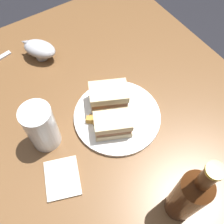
# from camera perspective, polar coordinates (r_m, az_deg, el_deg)

# --- Properties ---
(ground_plane) EXTENTS (6.00, 6.00, 0.00)m
(ground_plane) POSITION_cam_1_polar(r_m,az_deg,el_deg) (1.51, -0.62, -16.05)
(ground_plane) COLOR black
(dining_table) EXTENTS (1.14, 0.96, 0.77)m
(dining_table) POSITION_cam_1_polar(r_m,az_deg,el_deg) (1.14, -0.81, -10.90)
(dining_table) COLOR brown
(dining_table) RESTS_ON ground
(plate) EXTENTS (0.27, 0.27, 0.01)m
(plate) POSITION_cam_1_polar(r_m,az_deg,el_deg) (0.79, 1.14, -0.91)
(plate) COLOR white
(plate) RESTS_ON dining_table
(sandwich_half_left) EXTENTS (0.12, 0.14, 0.07)m
(sandwich_half_left) POSITION_cam_1_polar(r_m,az_deg,el_deg) (0.78, -0.75, 3.45)
(sandwich_half_left) COLOR beige
(sandwich_half_left) RESTS_ON plate
(sandwich_half_right) EXTENTS (0.10, 0.12, 0.06)m
(sandwich_half_right) POSITION_cam_1_polar(r_m,az_deg,el_deg) (0.73, 0.17, -2.79)
(sandwich_half_right) COLOR beige
(sandwich_half_right) RESTS_ON plate
(potato_wedge_front) EXTENTS (0.04, 0.04, 0.02)m
(potato_wedge_front) POSITION_cam_1_polar(r_m,az_deg,el_deg) (0.79, -1.85, 0.56)
(potato_wedge_front) COLOR gold
(potato_wedge_front) RESTS_ON plate
(potato_wedge_middle) EXTENTS (0.05, 0.04, 0.02)m
(potato_wedge_middle) POSITION_cam_1_polar(r_m,az_deg,el_deg) (0.77, -3.81, -2.11)
(potato_wedge_middle) COLOR #B77F33
(potato_wedge_middle) RESTS_ON plate
(potato_wedge_back) EXTENTS (0.04, 0.05, 0.02)m
(potato_wedge_back) POSITION_cam_1_polar(r_m,az_deg,el_deg) (0.77, -3.92, -1.92)
(potato_wedge_back) COLOR #B77F33
(potato_wedge_back) RESTS_ON plate
(potato_wedge_left_edge) EXTENTS (0.04, 0.04, 0.02)m
(potato_wedge_left_edge) POSITION_cam_1_polar(r_m,az_deg,el_deg) (0.77, -3.48, -1.55)
(potato_wedge_left_edge) COLOR #B77F33
(potato_wedge_left_edge) RESTS_ON plate
(potato_wedge_right_edge) EXTENTS (0.04, 0.04, 0.02)m
(potato_wedge_right_edge) POSITION_cam_1_polar(r_m,az_deg,el_deg) (0.75, -2.66, -3.45)
(potato_wedge_right_edge) COLOR gold
(potato_wedge_right_edge) RESTS_ON plate
(pint_glass) EXTENTS (0.08, 0.08, 0.15)m
(pint_glass) POSITION_cam_1_polar(r_m,az_deg,el_deg) (0.73, -15.24, -3.56)
(pint_glass) COLOR white
(pint_glass) RESTS_ON dining_table
(gravy_boat) EXTENTS (0.14, 0.13, 0.07)m
(gravy_boat) POSITION_cam_1_polar(r_m,az_deg,el_deg) (0.96, -15.80, 13.31)
(gravy_boat) COLOR #B7B7BC
(gravy_boat) RESTS_ON dining_table
(cider_bottle) EXTENTS (0.07, 0.07, 0.28)m
(cider_bottle) POSITION_cam_1_polar(r_m,az_deg,el_deg) (0.61, 16.71, -17.32)
(cider_bottle) COLOR #47230F
(cider_bottle) RESTS_ON dining_table
(napkin) EXTENTS (0.13, 0.12, 0.01)m
(napkin) POSITION_cam_1_polar(r_m,az_deg,el_deg) (0.73, -10.93, -14.17)
(napkin) COLOR silver
(napkin) RESTS_ON dining_table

